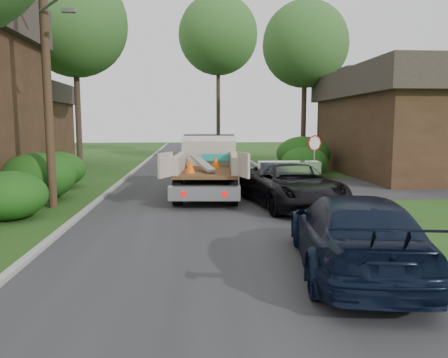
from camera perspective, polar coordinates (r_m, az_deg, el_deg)
name	(u,v)px	position (r m, az deg, el deg)	size (l,w,h in m)	color
ground	(212,241)	(11.33, -1.63, -8.08)	(120.00, 120.00, 0.00)	#224513
road	(202,186)	(21.13, -2.86, -0.89)	(8.00, 90.00, 0.02)	#28282B
curb_left	(116,186)	(21.42, -13.90, -0.84)	(0.20, 90.00, 0.12)	#9E9E99
curb_right	(286,184)	(21.61, 8.07, -0.63)	(0.20, 90.00, 0.12)	#9E9E99
stop_sign	(314,150)	(20.75, 11.72, 3.73)	(0.71, 0.32, 2.48)	slate
utility_pole	(46,60)	(16.80, -22.18, 14.18)	(2.42, 1.25, 10.00)	#382619
house_left_far	(12,123)	(35.39, -25.99, 6.61)	(7.56, 7.56, 6.00)	#332214
house_right	(421,121)	(28.33, 24.39, 6.94)	(9.72, 12.96, 6.20)	#332214
hedge_left_a	(9,195)	(15.20, -26.26, -1.93)	(2.34, 2.34, 1.53)	#14420F
hedge_left_b	(38,177)	(18.54, -23.12, 0.29)	(2.86, 2.86, 1.87)	#14420F
hedge_left_c	(57,170)	(21.95, -20.92, 1.16)	(2.60, 2.60, 1.70)	#14420F
hedge_right_a	(304,162)	(24.82, 10.47, 2.17)	(2.60, 2.60, 1.70)	#14420F
hedge_right_b	(303,154)	(27.87, 10.32, 3.24)	(3.38, 3.38, 2.21)	#14420F
tree_left_far	(74,24)	(29.40, -18.96, 18.61)	(6.40, 6.40, 12.20)	#2D2119
tree_right_far	(305,45)	(32.40, 10.57, 16.87)	(6.00, 6.00, 11.50)	#2D2119
tree_center_far	(218,35)	(41.76, -0.77, 18.27)	(7.20, 7.20, 14.60)	#2D2119
flatbed_truck	(209,161)	(19.12, -2.01, 2.37)	(3.25, 6.83, 2.52)	black
black_pickup	(291,185)	(15.98, 8.75, -0.77)	(2.62, 5.68, 1.58)	black
navy_suv	(353,233)	(9.28, 16.50, -6.78)	(2.21, 5.44, 1.58)	black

